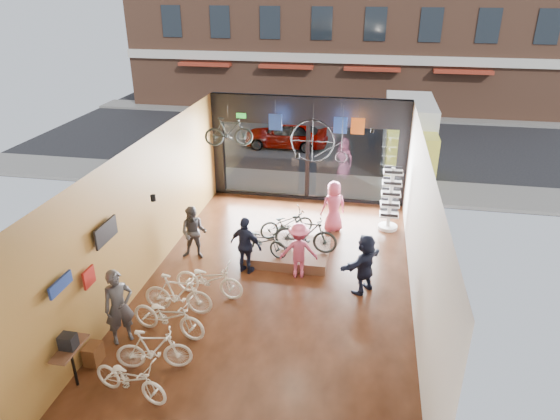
% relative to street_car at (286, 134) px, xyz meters
% --- Properties ---
extents(ground_plane, '(7.00, 12.00, 0.04)m').
position_rel_street_car_xyz_m(ground_plane, '(1.82, -12.00, -0.70)').
color(ground_plane, black).
rests_on(ground_plane, ground).
extents(ceiling, '(7.00, 12.00, 0.04)m').
position_rel_street_car_xyz_m(ceiling, '(1.82, -12.00, 3.14)').
color(ceiling, black).
rests_on(ceiling, ground).
extents(wall_left, '(0.04, 12.00, 3.80)m').
position_rel_street_car_xyz_m(wall_left, '(-1.70, -12.00, 1.22)').
color(wall_left, '#A16934').
rests_on(wall_left, ground).
extents(wall_right, '(0.04, 12.00, 3.80)m').
position_rel_street_car_xyz_m(wall_right, '(5.34, -12.00, 1.22)').
color(wall_right, beige).
rests_on(wall_right, ground).
extents(wall_back, '(7.00, 0.04, 3.80)m').
position_rel_street_car_xyz_m(wall_back, '(1.82, -18.02, 1.22)').
color(wall_back, beige).
rests_on(wall_back, ground).
extents(storefront, '(7.00, 0.26, 3.80)m').
position_rel_street_car_xyz_m(storefront, '(1.82, -6.00, 1.22)').
color(storefront, black).
rests_on(storefront, ground).
extents(exit_sign, '(0.35, 0.06, 0.18)m').
position_rel_street_car_xyz_m(exit_sign, '(-0.58, -6.12, 2.37)').
color(exit_sign, '#198C26').
rests_on(exit_sign, storefront).
extents(street_road, '(30.00, 18.00, 0.02)m').
position_rel_street_car_xyz_m(street_road, '(1.82, 3.00, -0.69)').
color(street_road, black).
rests_on(street_road, ground).
extents(sidewalk_near, '(30.00, 2.40, 0.12)m').
position_rel_street_car_xyz_m(sidewalk_near, '(1.82, -4.80, -0.62)').
color(sidewalk_near, slate).
rests_on(sidewalk_near, ground).
extents(sidewalk_far, '(30.00, 2.00, 0.12)m').
position_rel_street_car_xyz_m(sidewalk_far, '(1.82, 7.00, -0.62)').
color(sidewalk_far, slate).
rests_on(sidewalk_far, ground).
extents(street_car, '(3.98, 1.60, 1.36)m').
position_rel_street_car_xyz_m(street_car, '(0.00, 0.00, 0.00)').
color(street_car, gray).
rests_on(street_car, street_road).
extents(box_truck, '(2.13, 6.38, 2.51)m').
position_rel_street_car_xyz_m(box_truck, '(5.70, -1.00, 0.58)').
color(box_truck, silver).
rests_on(box_truck, street_road).
extents(floor_bike_0, '(1.74, 0.93, 0.87)m').
position_rel_street_car_xyz_m(floor_bike_0, '(-0.24, -16.33, -0.25)').
color(floor_bike_0, beige).
rests_on(floor_bike_0, ground_plane).
extents(floor_bike_1, '(1.64, 0.77, 0.95)m').
position_rel_street_car_xyz_m(floor_bike_1, '(-0.10, -15.52, -0.20)').
color(floor_bike_1, beige).
rests_on(floor_bike_1, ground_plane).
extents(floor_bike_2, '(1.94, 0.97, 0.97)m').
position_rel_street_car_xyz_m(floor_bike_2, '(-0.23, -14.40, -0.19)').
color(floor_bike_2, beige).
rests_on(floor_bike_2, ground_plane).
extents(floor_bike_3, '(1.72, 0.50, 1.03)m').
position_rel_street_car_xyz_m(floor_bike_3, '(-0.32, -13.57, -0.16)').
color(floor_bike_3, beige).
rests_on(floor_bike_3, ground_plane).
extents(floor_bike_4, '(1.89, 0.81, 0.96)m').
position_rel_street_car_xyz_m(floor_bike_4, '(0.20, -12.75, -0.20)').
color(floor_bike_4, beige).
rests_on(floor_bike_4, ground_plane).
extents(display_platform, '(2.40, 1.80, 0.30)m').
position_rel_street_car_xyz_m(display_platform, '(1.84, -10.44, -0.53)').
color(display_platform, brown).
rests_on(display_platform, ground_plane).
extents(display_bike_left, '(1.69, 1.05, 0.84)m').
position_rel_street_car_xyz_m(display_bike_left, '(1.19, -10.90, 0.04)').
color(display_bike_left, black).
rests_on(display_bike_left, display_platform).
extents(display_bike_mid, '(1.84, 0.60, 1.09)m').
position_rel_street_car_xyz_m(display_bike_mid, '(2.39, -10.55, 0.17)').
color(display_bike_mid, black).
rests_on(display_bike_mid, display_platform).
extents(display_bike_right, '(1.75, 1.32, 0.88)m').
position_rel_street_car_xyz_m(display_bike_right, '(1.69, -9.72, 0.06)').
color(display_bike_right, black).
rests_on(display_bike_right, display_platform).
extents(customer_0, '(0.77, 0.76, 1.80)m').
position_rel_street_car_xyz_m(customer_0, '(-1.18, -14.80, 0.22)').
color(customer_0, '#3F3F44').
rests_on(customer_0, ground_plane).
extents(customer_1, '(0.84, 0.68, 1.61)m').
position_rel_street_car_xyz_m(customer_1, '(-0.81, -10.96, 0.12)').
color(customer_1, '#3F3F44').
rests_on(customer_1, ground_plane).
extents(customer_2, '(1.05, 0.69, 1.66)m').
position_rel_street_car_xyz_m(customer_2, '(0.86, -11.47, 0.15)').
color(customer_2, '#161C33').
rests_on(customer_2, ground_plane).
extents(customer_3, '(1.10, 0.73, 1.59)m').
position_rel_street_car_xyz_m(customer_3, '(2.32, -11.42, 0.12)').
color(customer_3, '#CC4C72').
rests_on(customer_3, ground_plane).
extents(customer_4, '(0.98, 0.85, 1.68)m').
position_rel_street_car_xyz_m(customer_4, '(3.00, -8.46, 0.16)').
color(customer_4, '#CC4C72').
rests_on(customer_4, ground_plane).
extents(customer_5, '(1.28, 1.52, 1.64)m').
position_rel_street_car_xyz_m(customer_5, '(4.09, -11.83, 0.14)').
color(customer_5, '#161C33').
rests_on(customer_5, ground_plane).
extents(sunglasses_rack, '(0.67, 0.57, 2.11)m').
position_rel_street_car_xyz_m(sunglasses_rack, '(4.77, -8.03, 0.38)').
color(sunglasses_rack, white).
rests_on(sunglasses_rack, ground_plane).
extents(wall_merch, '(0.40, 2.40, 2.60)m').
position_rel_street_car_xyz_m(wall_merch, '(-1.56, -15.50, 0.62)').
color(wall_merch, navy).
rests_on(wall_merch, wall_left).
extents(penny_farthing, '(1.84, 0.06, 1.47)m').
position_rel_street_car_xyz_m(penny_farthing, '(2.42, -7.11, 1.82)').
color(penny_farthing, black).
rests_on(penny_farthing, ceiling).
extents(hung_bike, '(1.64, 0.79, 0.95)m').
position_rel_street_car_xyz_m(hung_bike, '(-0.57, -7.80, 2.25)').
color(hung_bike, black).
rests_on(hung_bike, ceiling).
extents(jersey_left, '(0.45, 0.03, 0.55)m').
position_rel_street_car_xyz_m(jersey_left, '(0.79, -6.80, 2.37)').
color(jersey_left, '#1E3F99').
rests_on(jersey_left, ceiling).
extents(jersey_mid, '(0.45, 0.03, 0.55)m').
position_rel_street_car_xyz_m(jersey_mid, '(2.98, -6.80, 2.37)').
color(jersey_mid, '#1E3F99').
rests_on(jersey_mid, ceiling).
extents(jersey_right, '(0.45, 0.03, 0.55)m').
position_rel_street_car_xyz_m(jersey_right, '(3.56, -6.80, 2.37)').
color(jersey_right, '#CC5919').
rests_on(jersey_right, ceiling).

